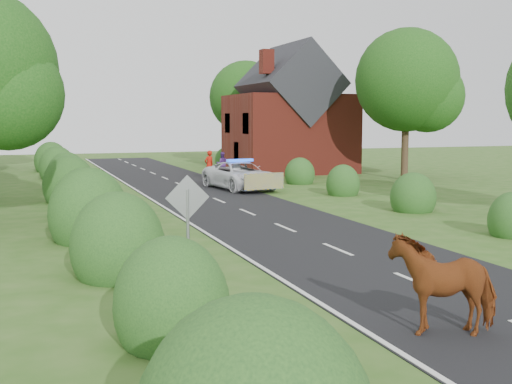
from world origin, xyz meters
name	(u,v)px	position (x,y,z in m)	size (l,w,h in m)	color
ground	(416,283)	(0.00, 0.00, 0.00)	(120.00, 120.00, 0.00)	#2C5818
road	(225,203)	(0.00, 15.00, 0.01)	(6.00, 70.00, 0.02)	black
road_markings	(204,211)	(-1.60, 12.93, 0.03)	(4.96, 70.00, 0.01)	white
hedgerow_left	(84,203)	(-6.51, 11.69, 0.75)	(2.75, 50.41, 3.00)	#1E451C
hedgerow_right	(397,195)	(6.60, 11.21, 0.55)	(2.10, 45.78, 2.10)	#1E451C
tree_right_b	(412,84)	(14.29, 21.84, 5.94)	(6.56, 6.40, 9.40)	#332316
tree_right_c	(249,100)	(9.27, 37.85, 5.34)	(6.15, 6.00, 8.58)	#332316
road_sign	(188,212)	(-5.00, 2.00, 1.65)	(1.06, 0.08, 2.53)	gray
house	(289,119)	(9.49, 30.00, 3.79)	(8.00, 7.40, 9.17)	maroon
cow	(443,290)	(-1.52, -3.05, 0.75)	(1.11, 2.11, 1.50)	#5D3015
police_van	(240,176)	(2.49, 20.27, 0.75)	(3.20, 5.74, 1.65)	silver
pedestrian_red	(209,165)	(2.48, 26.31, 0.92)	(0.67, 0.44, 1.83)	#A6160A
pedestrian_purple	(222,164)	(4.15, 29.01, 0.79)	(0.76, 0.59, 1.57)	#4C2775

